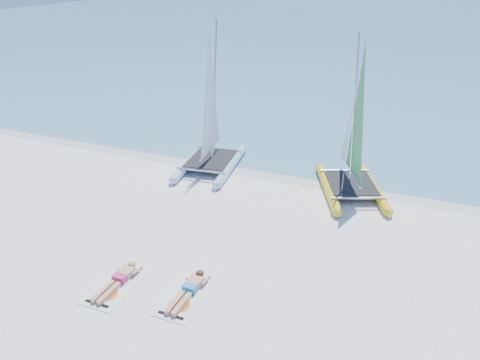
% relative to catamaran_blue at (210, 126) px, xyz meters
% --- Properties ---
extents(ground, '(140.00, 140.00, 0.00)m').
position_rel_catamaran_blue_xyz_m(ground, '(3.29, -5.22, -1.78)').
color(ground, white).
rests_on(ground, ground).
extents(sea, '(140.00, 115.00, 0.01)m').
position_rel_catamaran_blue_xyz_m(sea, '(3.29, 57.78, -1.77)').
color(sea, '#70A9BA').
rests_on(sea, ground).
extents(wet_sand_strip, '(140.00, 1.40, 0.01)m').
position_rel_catamaran_blue_xyz_m(wet_sand_strip, '(3.29, 0.28, -1.78)').
color(wet_sand_strip, silver).
rests_on(wet_sand_strip, ground).
extents(catamaran_blue, '(2.64, 4.61, 5.96)m').
position_rel_catamaran_blue_xyz_m(catamaran_blue, '(0.00, 0.00, 0.00)').
color(catamaran_blue, silver).
rests_on(catamaran_blue, ground).
extents(catamaran_yellow, '(3.51, 4.70, 5.79)m').
position_rel_catamaran_blue_xyz_m(catamaran_yellow, '(5.67, 0.19, 0.04)').
color(catamaran_yellow, gold).
rests_on(catamaran_yellow, ground).
extents(towel_a, '(1.00, 1.85, 0.02)m').
position_rel_catamaran_blue_xyz_m(towel_a, '(1.13, -8.24, -1.77)').
color(towel_a, white).
rests_on(towel_a, ground).
extents(sunbather_a, '(0.37, 1.73, 0.26)m').
position_rel_catamaran_blue_xyz_m(sunbather_a, '(1.13, -8.05, -1.66)').
color(sunbather_a, tan).
rests_on(sunbather_a, towel_a).
extents(towel_b, '(1.00, 1.85, 0.02)m').
position_rel_catamaran_blue_xyz_m(towel_b, '(3.06, -7.91, -1.77)').
color(towel_b, white).
rests_on(towel_b, ground).
extents(sunbather_b, '(0.37, 1.73, 0.26)m').
position_rel_catamaran_blue_xyz_m(sunbather_b, '(3.06, -7.72, -1.66)').
color(sunbather_b, tan).
rests_on(sunbather_b, towel_b).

